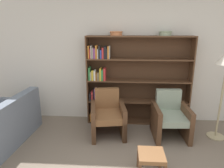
# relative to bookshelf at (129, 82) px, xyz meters

# --- Properties ---
(wall_back) EXTENTS (12.00, 0.06, 2.75)m
(wall_back) POSITION_rel_bookshelf_xyz_m (0.14, 0.17, 0.46)
(wall_back) COLOR silver
(wall_back) RESTS_ON ground
(bookshelf) EXTENTS (2.16, 0.30, 1.87)m
(bookshelf) POSITION_rel_bookshelf_xyz_m (0.00, 0.00, 0.00)
(bookshelf) COLOR brown
(bookshelf) RESTS_ON ground
(bowl_cream) EXTENTS (0.26, 0.26, 0.08)m
(bowl_cream) POSITION_rel_bookshelf_xyz_m (-0.27, -0.02, 1.01)
(bowl_cream) COLOR #C67547
(bowl_cream) RESTS_ON bookshelf
(bowl_slate) EXTENTS (0.26, 0.26, 0.09)m
(bowl_slate) POSITION_rel_bookshelf_xyz_m (0.70, -0.02, 1.01)
(bowl_slate) COLOR gray
(bowl_slate) RESTS_ON bookshelf
(armchair_leather) EXTENTS (0.74, 0.77, 0.87)m
(armchair_leather) POSITION_rel_bookshelf_xyz_m (-0.40, -0.57, -0.52)
(armchair_leather) COLOR brown
(armchair_leather) RESTS_ON ground
(armchair_cushioned) EXTENTS (0.68, 0.71, 0.87)m
(armchair_cushioned) POSITION_rel_bookshelf_xyz_m (0.79, -0.57, -0.52)
(armchair_cushioned) COLOR brown
(armchair_cushioned) RESTS_ON ground
(footstool) EXTENTS (0.36, 0.36, 0.35)m
(footstool) POSITION_rel_bookshelf_xyz_m (0.31, -1.69, -0.63)
(footstool) COLOR brown
(footstool) RESTS_ON ground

